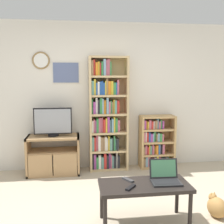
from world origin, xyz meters
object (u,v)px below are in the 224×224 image
at_px(tv_stand, 54,155).
at_px(bookshelf_short, 155,143).
at_px(laptop, 165,176).
at_px(bookshelf_tall, 106,116).
at_px(coffee_table, 144,189).
at_px(remote_far_from_laptop, 131,187).
at_px(television, 53,122).
at_px(remote_near_laptop, 128,180).
at_px(cat, 216,207).

xyz_separation_m(tv_stand, bookshelf_short, (1.81, 0.11, 0.13)).
bearing_deg(laptop, bookshelf_short, 79.73).
bearing_deg(bookshelf_tall, bookshelf_short, -0.29).
height_order(tv_stand, coffee_table, tv_stand).
distance_m(bookshelf_short, remote_far_from_laptop, 2.09).
xyz_separation_m(television, laptop, (1.39, -1.68, -0.36)).
xyz_separation_m(bookshelf_tall, remote_near_laptop, (0.06, -1.71, -0.47)).
height_order(television, bookshelf_short, television).
relative_size(bookshelf_tall, cat, 4.70).
bearing_deg(coffee_table, remote_near_laptop, 144.64).
bearing_deg(laptop, coffee_table, -168.14).
bearing_deg(remote_near_laptop, bookshelf_short, 31.96).
height_order(television, bookshelf_tall, bookshelf_tall).
distance_m(television, laptop, 2.20).
xyz_separation_m(bookshelf_short, cat, (0.22, -1.79, -0.33)).
distance_m(tv_stand, television, 0.57).
distance_m(tv_stand, cat, 2.65).
bearing_deg(tv_stand, remote_far_from_laptop, -61.79).
bearing_deg(remote_near_laptop, coffee_table, -67.36).
xyz_separation_m(television, bookshelf_tall, (0.91, 0.11, 0.06)).
bearing_deg(remote_far_from_laptop, tv_stand, -21.52).
distance_m(coffee_table, remote_far_from_laptop, 0.21).
height_order(tv_stand, remote_far_from_laptop, tv_stand).
xyz_separation_m(coffee_table, remote_near_laptop, (-0.16, 0.12, 0.07)).
xyz_separation_m(television, bookshelf_short, (1.81, 0.11, -0.44)).
bearing_deg(coffee_table, remote_far_from_laptop, -151.77).
bearing_deg(bookshelf_tall, remote_far_from_laptop, -88.53).
bearing_deg(tv_stand, remote_near_laptop, -58.39).
distance_m(television, coffee_table, 2.11).
xyz_separation_m(remote_near_laptop, cat, (1.05, -0.09, -0.36)).
bearing_deg(remote_near_laptop, bookshelf_tall, 60.07).
bearing_deg(cat, remote_near_laptop, 154.43).
height_order(bookshelf_short, coffee_table, bookshelf_short).
distance_m(remote_near_laptop, remote_far_from_laptop, 0.21).
xyz_separation_m(bookshelf_tall, coffee_table, (0.23, -1.83, -0.54)).
distance_m(television, bookshelf_short, 1.87).
relative_size(bookshelf_short, cat, 2.25).
relative_size(television, remote_near_laptop, 3.96).
distance_m(bookshelf_tall, cat, 2.27).
xyz_separation_m(laptop, remote_near_laptop, (-0.41, 0.08, -0.05)).
relative_size(bookshelf_tall, coffee_table, 1.99).
distance_m(television, cat, 2.75).
bearing_deg(bookshelf_tall, laptop, -75.20).
relative_size(tv_stand, television, 1.39).
height_order(coffee_table, remote_near_laptop, remote_near_laptop).
bearing_deg(bookshelf_short, remote_near_laptop, -116.05).
relative_size(tv_stand, coffee_table, 0.87).
xyz_separation_m(bookshelf_tall, remote_far_from_laptop, (0.05, -1.92, -0.47)).
bearing_deg(bookshelf_short, television, -176.61).
relative_size(remote_far_from_laptop, cat, 0.35).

